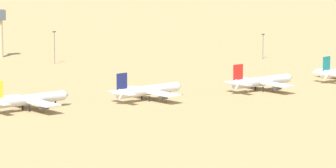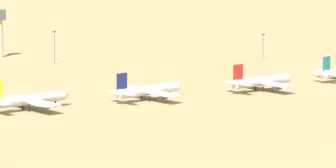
% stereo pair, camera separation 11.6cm
% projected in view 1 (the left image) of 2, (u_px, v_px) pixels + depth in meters
% --- Properties ---
extents(ground, '(4000.00, 4000.00, 0.00)m').
position_uv_depth(ground, '(135.00, 97.00, 383.79)').
color(ground, tan).
extents(parked_jet_yellow_2, '(36.75, 31.15, 12.14)m').
position_uv_depth(parked_jet_yellow_2, '(28.00, 100.00, 353.30)').
color(parked_jet_yellow_2, silver).
rests_on(parked_jet_yellow_2, ground).
extents(parked_jet_navy_3, '(36.30, 30.85, 12.00)m').
position_uv_depth(parked_jet_navy_3, '(148.00, 90.00, 375.14)').
color(parked_jet_navy_3, silver).
rests_on(parked_jet_navy_3, ground).
extents(parked_jet_red_4, '(36.94, 31.20, 12.20)m').
position_uv_depth(parked_jet_red_4, '(261.00, 81.00, 398.60)').
color(parked_jet_red_4, silver).
rests_on(parked_jet_red_4, ground).
extents(control_tower, '(5.20, 5.20, 25.53)m').
position_uv_depth(control_tower, '(0.00, 29.00, 509.58)').
color(control_tower, '#C6B793').
rests_on(control_tower, ground).
extents(light_pole_west, '(1.80, 0.50, 16.67)m').
position_uv_depth(light_pole_west, '(54.00, 45.00, 483.22)').
color(light_pole_west, '#59595E').
rests_on(light_pole_west, ground).
extents(light_pole_east, '(1.80, 0.50, 13.27)m').
position_uv_depth(light_pole_east, '(263.00, 44.00, 504.25)').
color(light_pole_east, '#59595E').
rests_on(light_pole_east, ground).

